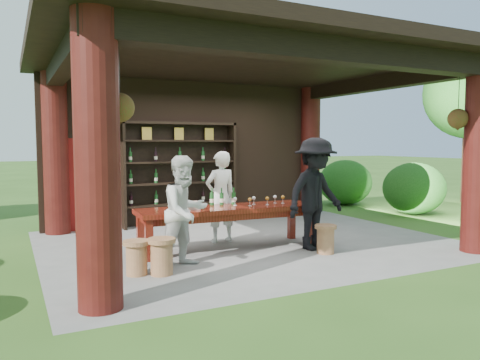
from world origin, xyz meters
name	(u,v)px	position (x,y,z in m)	size (l,w,h in m)	color
ground	(249,242)	(0.00, 0.00, 0.00)	(90.00, 90.00, 0.00)	#2D5119
pavilion	(239,129)	(-0.01, 0.43, 2.13)	(7.50, 6.00, 3.60)	slate
wine_shelf	(180,173)	(-0.51, 2.45, 1.17)	(2.66, 0.40, 2.34)	black
tasting_table	(228,213)	(-0.59, -0.30, 0.63)	(3.23, 0.96, 0.75)	#50160B
stool_near_left	(162,255)	(-2.12, -1.37, 0.28)	(0.40, 0.40, 0.52)	brown
stool_near_right	(326,238)	(0.74, -1.37, 0.26)	(0.37, 0.37, 0.49)	brown
stool_far_left	(137,257)	(-2.45, -1.23, 0.26)	(0.38, 0.38, 0.49)	brown
host	(221,197)	(-0.46, 0.29, 0.86)	(0.63, 0.41, 1.71)	white
guest_woman	(185,211)	(-1.67, -1.10, 0.84)	(0.82, 0.64, 1.68)	silver
guest_man	(315,194)	(0.77, -1.02, 0.98)	(1.27, 0.73, 1.96)	black
table_bottles	(222,196)	(-0.57, -0.02, 0.90)	(0.47, 0.18, 0.31)	#194C1E
table_glasses	(243,202)	(-0.30, -0.32, 0.82)	(2.03, 0.39, 0.15)	silver
napkin_basket	(191,206)	(-1.30, -0.38, 0.82)	(0.26, 0.18, 0.14)	#BF6672
shrubs	(301,205)	(1.48, 0.47, 0.56)	(13.84, 7.16, 1.36)	#194C14
trees	(356,80)	(3.43, 1.12, 3.37)	(22.61, 11.19, 4.80)	#3F2819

